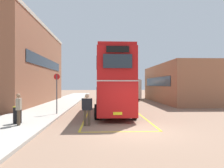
# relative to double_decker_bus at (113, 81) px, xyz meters

# --- Properties ---
(ground_plane) EXTENTS (135.60, 135.60, 0.00)m
(ground_plane) POSITION_rel_double_decker_bus_xyz_m (0.73, 7.30, -2.51)
(ground_plane) COLOR #846651
(sidewalk_left) EXTENTS (4.00, 57.60, 0.14)m
(sidewalk_left) POSITION_rel_double_decker_bus_xyz_m (-5.77, 9.70, -2.44)
(sidewalk_left) COLOR #A39E93
(sidewalk_left) RESTS_ON ground
(brick_building_left) EXTENTS (5.95, 19.84, 9.06)m
(brick_building_left) POSITION_rel_double_decker_bus_xyz_m (-10.28, 9.29, 2.02)
(brick_building_left) COLOR brown
(brick_building_left) RESTS_ON ground
(depot_building_right) EXTENTS (6.66, 15.93, 4.78)m
(depot_building_right) POSITION_rel_double_decker_bus_xyz_m (9.53, 11.30, -0.12)
(depot_building_right) COLOR #9E6647
(depot_building_right) RESTS_ON ground
(double_decker_bus) EXTENTS (2.75, 10.03, 4.75)m
(double_decker_bus) POSITION_rel_double_decker_bus_xyz_m (0.00, 0.00, 0.00)
(double_decker_bus) COLOR black
(double_decker_bus) RESTS_ON ground
(single_deck_bus) EXTENTS (3.20, 10.13, 3.02)m
(single_deck_bus) POSITION_rel_double_decker_bus_xyz_m (3.02, 17.84, -0.87)
(single_deck_bus) COLOR black
(single_deck_bus) RESTS_ON ground
(pedestrian_boarding) EXTENTS (0.59, 0.26, 1.76)m
(pedestrian_boarding) POSITION_rel_double_decker_bus_xyz_m (-1.71, -5.26, -1.49)
(pedestrian_boarding) COLOR #473828
(pedestrian_boarding) RESTS_ON ground
(pedestrian_waiting_near) EXTENTS (0.29, 0.56, 1.66)m
(pedestrian_waiting_near) POSITION_rel_double_decker_bus_xyz_m (-5.24, -5.73, -1.41)
(pedestrian_waiting_near) COLOR #473828
(pedestrian_waiting_near) RESTS_ON sidewalk_left
(litter_bin) EXTENTS (0.47, 0.47, 0.93)m
(litter_bin) POSITION_rel_double_decker_bus_xyz_m (-5.52, -5.14, -1.90)
(litter_bin) COLOR black
(litter_bin) RESTS_ON sidewalk_left
(bus_stop_sign) EXTENTS (0.43, 0.15, 2.92)m
(bus_stop_sign) POSITION_rel_double_decker_bus_xyz_m (-4.17, -1.09, -0.63)
(bus_stop_sign) COLOR #4C4C51
(bus_stop_sign) RESTS_ON sidewalk_left
(bay_marking_yellow) EXTENTS (4.12, 12.01, 0.01)m
(bay_marking_yellow) POSITION_rel_double_decker_bus_xyz_m (0.00, -1.87, -2.51)
(bay_marking_yellow) COLOR gold
(bay_marking_yellow) RESTS_ON ground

